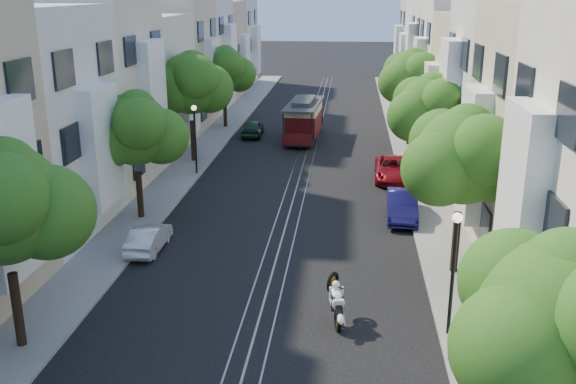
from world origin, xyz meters
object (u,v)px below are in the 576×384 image
(tree_e_a, at_px, (562,325))
(tree_e_c, at_px, (431,110))
(lamp_west, at_px, (195,129))
(parked_car_w_far, at_px, (253,128))
(tree_e_b, at_px, (464,159))
(tree_w_c, at_px, (191,85))
(parked_car_e_far, at_px, (394,169))
(lamp_east, at_px, (454,256))
(sportbike_rider, at_px, (336,300))
(tree_w_d, at_px, (225,71))
(parked_car_w_mid, at_px, (149,238))
(tree_w_a, at_px, (4,206))
(cable_car, at_px, (304,118))
(parked_car_e_mid, at_px, (402,206))
(tree_w_b, at_px, (136,132))
(tree_e_d, at_px, (413,78))

(tree_e_a, bearing_deg, tree_e_c, 90.00)
(lamp_west, distance_m, parked_car_w_far, 11.40)
(tree_e_b, height_order, parked_car_w_far, tree_e_b)
(tree_w_c, distance_m, parked_car_e_far, 13.79)
(tree_e_c, height_order, parked_car_e_far, tree_e_c)
(lamp_east, height_order, sportbike_rider, lamp_east)
(tree_e_a, height_order, sportbike_rider, tree_e_a)
(tree_w_c, height_order, parked_car_e_far, tree_w_c)
(tree_e_c, distance_m, tree_w_c, 15.25)
(parked_car_e_far, xyz_separation_m, parked_car_w_far, (-10.10, 10.96, -0.03))
(tree_w_d, relative_size, lamp_west, 1.57)
(parked_car_e_far, height_order, parked_car_w_mid, parked_car_e_far)
(tree_w_a, bearing_deg, cable_car, 77.64)
(parked_car_e_mid, relative_size, parked_car_w_mid, 1.22)
(tree_e_b, bearing_deg, tree_e_a, -90.00)
(tree_w_c, xyz_separation_m, parked_car_e_mid, (12.74, -9.71, -4.39))
(lamp_east, distance_m, sportbike_rider, 4.19)
(parked_car_e_mid, bearing_deg, tree_e_b, -73.20)
(tree_e_c, relative_size, cable_car, 0.88)
(tree_e_a, bearing_deg, parked_car_e_mid, 95.19)
(lamp_west, bearing_deg, parked_car_w_mid, -86.62)
(tree_e_a, xyz_separation_m, parked_car_w_mid, (-12.86, 13.16, -3.84))
(parked_car_e_far, distance_m, parked_car_w_mid, 16.37)
(cable_car, relative_size, parked_car_e_mid, 1.80)
(parked_car_e_mid, bearing_deg, tree_w_c, 144.70)
(tree_w_b, relative_size, cable_car, 0.84)
(tree_e_d, xyz_separation_m, tree_w_a, (-14.40, -29.00, -0.13))
(tree_w_d, xyz_separation_m, parked_car_w_mid, (1.54, -25.84, -4.04))
(tree_w_b, bearing_deg, tree_e_a, -49.73)
(tree_w_a, distance_m, cable_car, 31.16)
(tree_w_d, distance_m, parked_car_w_far, 5.60)
(parked_car_e_mid, bearing_deg, tree_w_d, 123.61)
(cable_car, bearing_deg, lamp_east, -72.89)
(tree_e_b, bearing_deg, parked_car_w_far, 116.04)
(tree_w_a, bearing_deg, parked_car_w_mid, 79.32)
(tree_w_d, distance_m, cable_car, 8.15)
(tree_w_b, bearing_deg, parked_car_w_far, 82.10)
(parked_car_e_far, bearing_deg, parked_car_w_mid, -131.49)
(tree_e_b, bearing_deg, parked_car_e_mid, 104.79)
(parked_car_e_mid, bearing_deg, tree_w_b, -172.21)
(tree_e_b, bearing_deg, cable_car, 108.43)
(tree_w_d, height_order, parked_car_w_far, tree_w_d)
(tree_e_a, distance_m, tree_w_a, 15.25)
(tree_e_a, xyz_separation_m, cable_car, (-7.76, 35.29, -2.73))
(lamp_east, bearing_deg, sportbike_rider, 172.10)
(tree_w_c, bearing_deg, cable_car, 47.67)
(cable_car, bearing_deg, sportbike_rider, -79.98)
(tree_e_b, bearing_deg, tree_e_c, 90.00)
(tree_e_d, height_order, parked_car_e_far, tree_e_d)
(lamp_east, bearing_deg, tree_e_d, 87.96)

